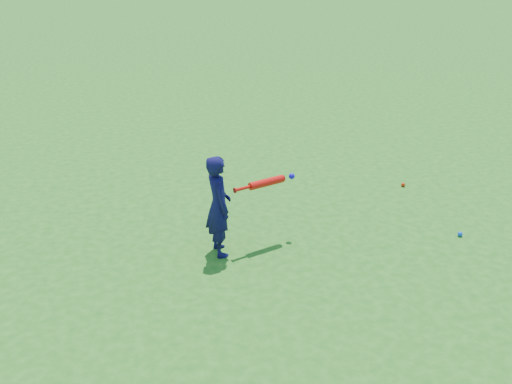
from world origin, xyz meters
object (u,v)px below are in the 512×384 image
child (218,206)px  bat_swing (269,182)px  ground_ball_red (403,185)px  ground_ball_blue (460,234)px

child → bat_swing: 0.67m
ground_ball_red → bat_swing: bat_swing is taller
ground_ball_red → bat_swing: bearing=-152.4°
bat_swing → ground_ball_blue: bearing=-29.8°
child → bat_swing: size_ratio=1.54×
child → bat_swing: (0.62, 0.18, 0.17)m
bat_swing → ground_ball_red: bearing=6.5°
ground_ball_red → ground_ball_blue: 1.55m
ground_ball_red → ground_ball_blue: size_ratio=0.98×
ground_ball_red → ground_ball_blue: ground_ball_blue is taller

